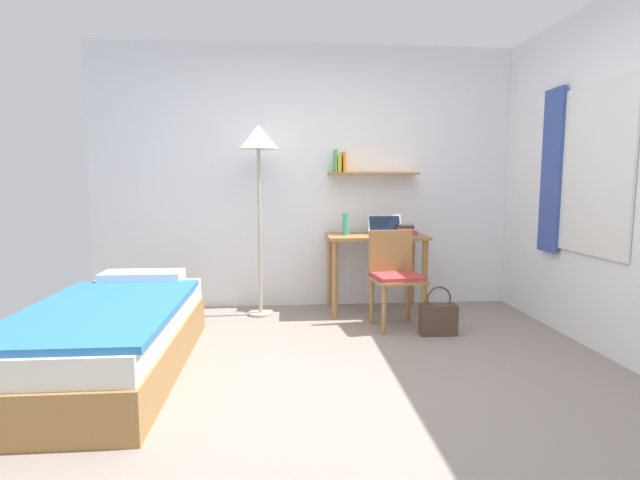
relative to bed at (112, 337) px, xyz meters
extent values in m
plane|color=gray|center=(1.46, -0.32, -0.24)|extent=(5.28, 5.28, 0.00)
cube|color=white|center=(1.46, 1.70, 1.06)|extent=(4.40, 0.05, 2.60)
cube|color=#9E703D|center=(2.03, 1.57, 1.10)|extent=(0.89, 0.22, 0.02)
cube|color=#4CA856|center=(1.66, 1.59, 1.23)|extent=(0.02, 0.16, 0.22)
cube|color=gold|center=(1.70, 1.60, 1.20)|extent=(0.04, 0.14, 0.17)
cube|color=orange|center=(1.74, 1.59, 1.21)|extent=(0.02, 0.15, 0.20)
cube|color=silver|center=(3.45, 0.25, 1.11)|extent=(0.02, 0.85, 1.28)
cube|color=white|center=(3.46, 0.25, 1.11)|extent=(0.01, 0.79, 1.22)
cube|color=#384C93|center=(3.42, 0.78, 1.11)|extent=(0.03, 0.28, 1.38)
cube|color=#9E703D|center=(0.00, -0.01, -0.10)|extent=(0.90, 1.95, 0.28)
cube|color=silver|center=(0.00, -0.01, 0.12)|extent=(0.87, 1.89, 0.16)
cube|color=#2D70B7|center=(0.00, -0.12, 0.22)|extent=(0.92, 1.60, 0.04)
cube|color=white|center=(0.00, 0.75, 0.25)|extent=(0.63, 0.28, 0.10)
cube|color=#9E703D|center=(2.03, 1.38, 0.50)|extent=(0.94, 0.54, 0.03)
cylinder|color=#9E703D|center=(1.61, 1.16, 0.12)|extent=(0.06, 0.06, 0.72)
cylinder|color=#9E703D|center=(2.46, 1.16, 0.12)|extent=(0.06, 0.06, 0.72)
cylinder|color=#9E703D|center=(1.61, 1.60, 0.12)|extent=(0.06, 0.06, 0.72)
cylinder|color=#9E703D|center=(2.46, 1.60, 0.12)|extent=(0.06, 0.06, 0.72)
cube|color=#9E703D|center=(2.12, 0.83, 0.18)|extent=(0.47, 0.44, 0.03)
cube|color=#B23838|center=(2.12, 0.83, 0.21)|extent=(0.43, 0.41, 0.04)
cube|color=#9E703D|center=(2.10, 1.00, 0.41)|extent=(0.40, 0.09, 0.37)
cylinder|color=#9E703D|center=(1.97, 0.65, -0.03)|extent=(0.04, 0.04, 0.41)
cylinder|color=#9E703D|center=(2.32, 0.69, -0.03)|extent=(0.04, 0.04, 0.41)
cylinder|color=#9E703D|center=(1.92, 0.96, -0.03)|extent=(0.04, 0.04, 0.41)
cylinder|color=#9E703D|center=(2.27, 1.01, -0.03)|extent=(0.04, 0.04, 0.41)
cylinder|color=#B2A893|center=(0.92, 1.34, -0.23)|extent=(0.24, 0.24, 0.02)
cylinder|color=#B2A893|center=(0.92, 1.34, 0.55)|extent=(0.03, 0.03, 1.54)
cone|color=silver|center=(0.92, 1.34, 1.43)|extent=(0.37, 0.37, 0.22)
cube|color=#B7BABF|center=(2.14, 1.41, 0.52)|extent=(0.34, 0.21, 0.01)
cube|color=#B7BABF|center=(2.14, 1.47, 0.61)|extent=(0.33, 0.10, 0.18)
cube|color=black|center=(2.14, 1.46, 0.61)|extent=(0.30, 0.08, 0.15)
cylinder|color=#42A87F|center=(1.74, 1.39, 0.62)|extent=(0.06, 0.06, 0.21)
cube|color=purple|center=(2.32, 1.36, 0.53)|extent=(0.18, 0.20, 0.02)
cube|color=#D13D38|center=(2.32, 1.37, 0.55)|extent=(0.19, 0.22, 0.02)
cube|color=#D13D38|center=(2.32, 1.37, 0.57)|extent=(0.17, 0.26, 0.03)
cube|color=#333338|center=(2.32, 1.35, 0.60)|extent=(0.17, 0.23, 0.03)
cube|color=#4C382D|center=(2.41, 0.60, -0.11)|extent=(0.30, 0.13, 0.25)
torus|color=#4C382D|center=(2.41, 0.60, 0.07)|extent=(0.21, 0.02, 0.21)
camera|label=1|loc=(1.13, -3.20, 1.01)|focal=27.13mm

